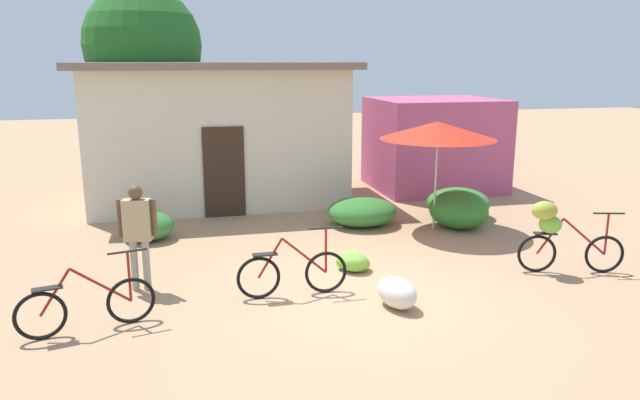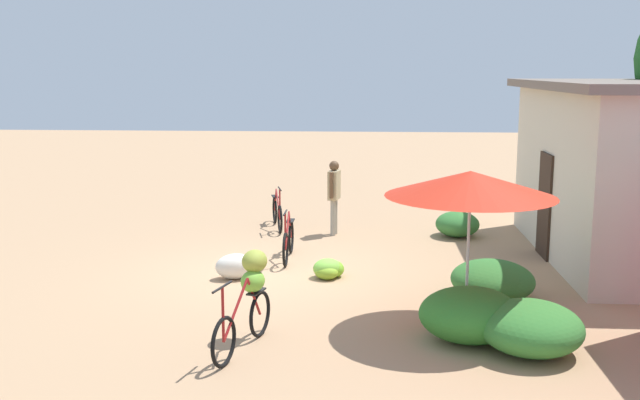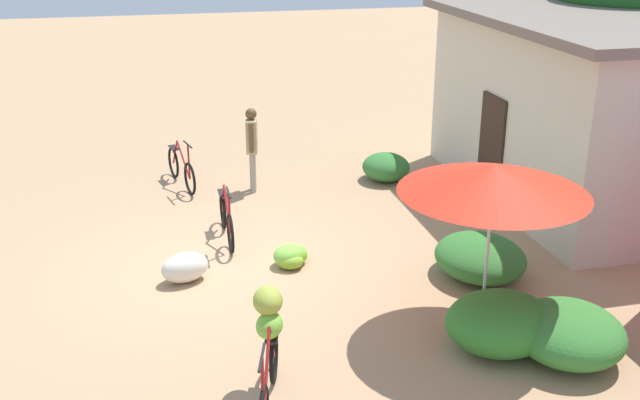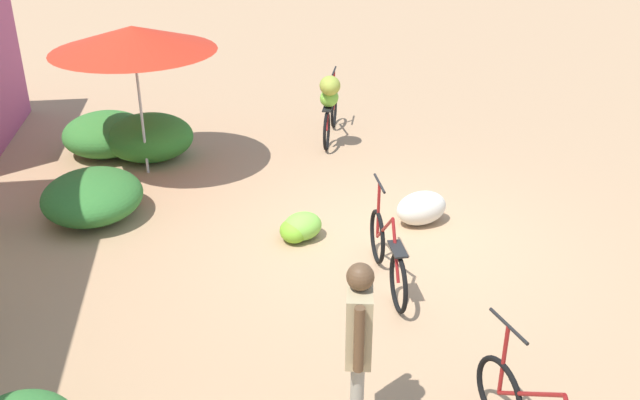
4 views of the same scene
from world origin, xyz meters
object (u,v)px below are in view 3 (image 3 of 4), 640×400
object	(u,v)px
building_low	(577,108)
banana_pile_on_ground	(291,256)
produce_sack	(185,267)
market_umbrella	(494,179)
person_vendor	(252,141)
bicycle_leftmost	(181,169)
bicycle_center_loaded	(269,338)
bicycle_near_pile	(227,220)

from	to	relation	value
building_low	banana_pile_on_ground	bearing A→B (deg)	-72.69
building_low	banana_pile_on_ground	distance (m)	6.14
banana_pile_on_ground	produce_sack	size ratio (longest dim) A/B	0.96
market_umbrella	person_vendor	bearing A→B (deg)	-159.67
building_low	bicycle_leftmost	bearing A→B (deg)	-107.25
bicycle_center_loaded	banana_pile_on_ground	distance (m)	3.33
market_umbrella	bicycle_near_pile	xyz separation A→B (m)	(-3.53, -2.88, -1.68)
market_umbrella	banana_pile_on_ground	bearing A→B (deg)	-138.90
market_umbrella	banana_pile_on_ground	world-z (taller)	market_umbrella
building_low	person_vendor	size ratio (longest dim) A/B	3.92
bicycle_leftmost	building_low	bearing A→B (deg)	72.75
bicycle_leftmost	person_vendor	bearing A→B (deg)	65.85
building_low	bicycle_near_pile	xyz separation A→B (m)	(0.59, -6.51, -1.34)
building_low	person_vendor	bearing A→B (deg)	-105.58
building_low	produce_sack	distance (m)	7.67
bicycle_near_pile	market_umbrella	bearing A→B (deg)	39.27
produce_sack	person_vendor	xyz separation A→B (m)	(-3.54, 1.53, 0.77)
market_umbrella	bicycle_center_loaded	world-z (taller)	market_umbrella
bicycle_leftmost	bicycle_near_pile	bearing A→B (deg)	11.25
building_low	bicycle_leftmost	size ratio (longest dim) A/B	3.78
bicycle_leftmost	bicycle_center_loaded	size ratio (longest dim) A/B	1.01
banana_pile_on_ground	bicycle_leftmost	bearing A→B (deg)	-160.69
produce_sack	bicycle_near_pile	bearing A→B (deg)	150.23
bicycle_near_pile	bicycle_center_loaded	bearing A→B (deg)	-0.44
bicycle_center_loaded	produce_sack	distance (m)	3.13
market_umbrella	produce_sack	world-z (taller)	market_umbrella
market_umbrella	produce_sack	bearing A→B (deg)	-120.89
market_umbrella	bicycle_leftmost	size ratio (longest dim) A/B	1.39
bicycle_leftmost	bicycle_near_pile	world-z (taller)	bicycle_near_pile
produce_sack	banana_pile_on_ground	bearing A→B (deg)	95.87
bicycle_center_loaded	person_vendor	world-z (taller)	person_vendor
building_low	bicycle_center_loaded	bearing A→B (deg)	-53.01
building_low	bicycle_leftmost	xyz separation A→B (m)	(-2.19, -7.06, -1.35)
bicycle_leftmost	produce_sack	distance (m)	4.13
bicycle_center_loaded	produce_sack	size ratio (longest dim) A/B	2.39
bicycle_near_pile	produce_sack	distance (m)	1.55
bicycle_leftmost	person_vendor	size ratio (longest dim) A/B	1.04
banana_pile_on_ground	building_low	bearing A→B (deg)	107.31
market_umbrella	bicycle_near_pile	size ratio (longest dim) A/B	1.41
bicycle_near_pile	building_low	bearing A→B (deg)	95.19
bicycle_leftmost	person_vendor	distance (m)	1.58
market_umbrella	bicycle_center_loaded	size ratio (longest dim) A/B	1.39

